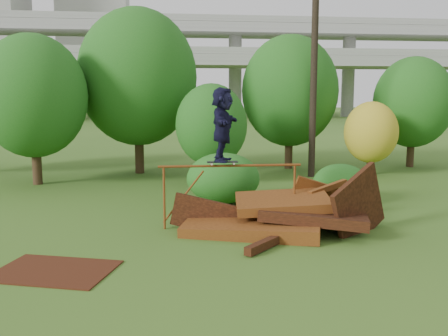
{
  "coord_description": "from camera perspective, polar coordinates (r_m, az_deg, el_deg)",
  "views": [
    {
      "loc": [
        -2.39,
        -10.58,
        3.48
      ],
      "look_at": [
        -0.8,
        2.0,
        1.6
      ],
      "focal_mm": 40.0,
      "sensor_mm": 36.0,
      "label": 1
    }
  ],
  "objects": [
    {
      "name": "ground",
      "position": [
        11.39,
        5.33,
        -9.39
      ],
      "size": [
        240.0,
        240.0,
        0.0
      ],
      "primitive_type": "plane",
      "color": "#2D5116",
      "rests_on": "ground"
    },
    {
      "name": "scrap_pile",
      "position": [
        12.91,
        6.43,
        -5.54
      ],
      "size": [
        5.7,
        3.66,
        2.25
      ],
      "color": "#4D250D",
      "rests_on": "ground"
    },
    {
      "name": "grind_rail",
      "position": [
        13.0,
        0.71,
        -1.29
      ],
      "size": [
        3.74,
        0.14,
        1.67
      ],
      "color": "brown",
      "rests_on": "ground"
    },
    {
      "name": "skateboard",
      "position": [
        12.91,
        -0.18,
        0.69
      ],
      "size": [
        0.8,
        0.23,
        0.08
      ],
      "rotation": [
        0.0,
        0.0,
        -0.02
      ],
      "color": "black",
      "rests_on": "grind_rail"
    },
    {
      "name": "skater",
      "position": [
        12.82,
        -0.18,
        4.99
      ],
      "size": [
        1.03,
        1.86,
        1.91
      ],
      "primitive_type": "imported",
      "rotation": [
        0.0,
        0.0,
        1.29
      ],
      "color": "black",
      "rests_on": "skateboard"
    },
    {
      "name": "flat_plate",
      "position": [
        10.63,
        -18.84,
        -11.06
      ],
      "size": [
        2.66,
        2.24,
        0.03
      ],
      "primitive_type": "cube",
      "rotation": [
        0.0,
        0.0,
        -0.31
      ],
      "color": "#3C1A0D",
      "rests_on": "ground"
    },
    {
      "name": "tree_0",
      "position": [
        20.49,
        -20.98,
        7.68
      ],
      "size": [
        4.09,
        4.09,
        5.77
      ],
      "color": "black",
      "rests_on": "ground"
    },
    {
      "name": "tree_1",
      "position": [
        22.32,
        -9.86,
        10.18
      ],
      "size": [
        5.17,
        5.17,
        7.19
      ],
      "color": "black",
      "rests_on": "ground"
    },
    {
      "name": "tree_2",
      "position": [
        19.28,
        -1.44,
        4.92
      ],
      "size": [
        2.77,
        2.77,
        3.9
      ],
      "color": "black",
      "rests_on": "ground"
    },
    {
      "name": "tree_3",
      "position": [
        23.58,
        7.53,
        8.72
      ],
      "size": [
        4.48,
        4.48,
        6.21
      ],
      "color": "black",
      "rests_on": "ground"
    },
    {
      "name": "tree_4",
      "position": [
        22.48,
        16.45,
        3.93
      ],
      "size": [
        2.31,
        2.31,
        3.19
      ],
      "color": "black",
      "rests_on": "ground"
    },
    {
      "name": "tree_5",
      "position": [
        25.57,
        20.8,
        7.03
      ],
      "size": [
        3.74,
        3.74,
        5.26
      ],
      "color": "black",
      "rests_on": "ground"
    },
    {
      "name": "shrub_left",
      "position": [
        15.99,
        -0.09,
        -1.17
      ],
      "size": [
        2.35,
        2.17,
        1.63
      ],
      "primitive_type": "ellipsoid",
      "color": "#195316",
      "rests_on": "ground"
    },
    {
      "name": "shrub_right",
      "position": [
        16.42,
        13.18,
        -1.76
      ],
      "size": [
        1.8,
        1.65,
        1.28
      ],
      "primitive_type": "ellipsoid",
      "color": "#195316",
      "rests_on": "ground"
    },
    {
      "name": "utility_pole",
      "position": [
        21.4,
        10.29,
        12.84
      ],
      "size": [
        1.4,
        0.28,
        10.2
      ],
      "color": "black",
      "rests_on": "ground"
    },
    {
      "name": "freeway_overpass",
      "position": [
        73.85,
        -5.47,
        13.7
      ],
      "size": [
        160.0,
        15.0,
        13.7
      ],
      "color": "gray",
      "rests_on": "ground"
    },
    {
      "name": "building_right",
      "position": [
        113.89,
        -14.44,
        13.46
      ],
      "size": [
        14.0,
        14.0,
        28.0
      ],
      "primitive_type": "cube",
      "color": "#9E9E99",
      "rests_on": "ground"
    }
  ]
}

